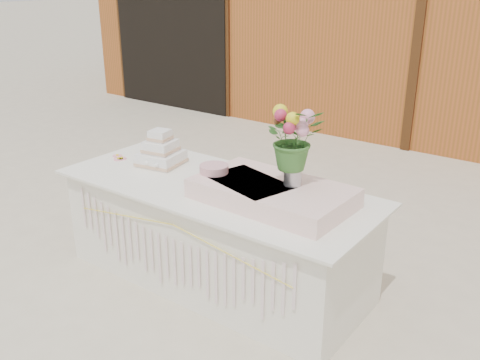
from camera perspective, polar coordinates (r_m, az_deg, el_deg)
name	(u,v)px	position (r m, az deg, el deg)	size (l,w,h in m)	color
ground	(217,278)	(4.20, -2.48, -10.40)	(80.00, 80.00, 0.00)	beige
barn	(465,10)	(9.06, 22.90, 16.35)	(12.60, 4.60, 3.30)	#A34E22
cake_table	(216,233)	(4.01, -2.61, -5.71)	(2.40, 1.00, 0.77)	white
wedding_cake	(161,153)	(4.29, -8.43, 2.87)	(0.36, 0.36, 0.28)	white
pink_cake_stand	(214,176)	(3.74, -2.78, 0.41)	(0.26, 0.26, 0.19)	white
satin_runner	(272,193)	(3.56, 3.46, -1.39)	(1.04, 0.60, 0.13)	#F7CEC7
flower_vase	(293,173)	(3.50, 5.66, 0.72)	(0.12, 0.12, 0.16)	#ACACB1
bouquet	(294,131)	(3.41, 5.83, 5.21)	(0.37, 0.32, 0.41)	#366C2B
loose_flowers	(119,157)	(4.54, -12.79, 2.43)	(0.16, 0.38, 0.02)	pink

